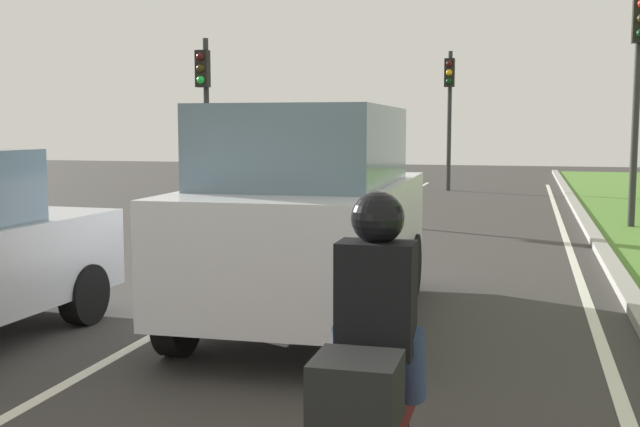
{
  "coord_description": "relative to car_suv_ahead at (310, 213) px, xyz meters",
  "views": [
    {
      "loc": [
        2.86,
        0.71,
        2.07
      ],
      "look_at": [
        0.85,
        8.31,
        1.2
      ],
      "focal_mm": 43.95,
      "sensor_mm": 36.0,
      "label": 1
    }
  ],
  "objects": [
    {
      "name": "ground_plane",
      "position": [
        -0.66,
        5.38,
        -1.17
      ],
      "size": [
        60.0,
        60.0,
        0.0
      ],
      "primitive_type": "plane",
      "color": "#383533"
    },
    {
      "name": "lane_line_center",
      "position": [
        -1.36,
        5.38,
        -1.16
      ],
      "size": [
        0.12,
        32.0,
        0.01
      ],
      "primitive_type": "cube",
      "color": "silver",
      "rests_on": "ground"
    },
    {
      "name": "lane_line_right_edge",
      "position": [
        2.94,
        5.38,
        -1.16
      ],
      "size": [
        0.12,
        32.0,
        0.01
      ],
      "primitive_type": "cube",
      "color": "silver",
      "rests_on": "ground"
    },
    {
      "name": "curb_right",
      "position": [
        3.44,
        5.38,
        -1.11
      ],
      "size": [
        0.24,
        48.0,
        0.12
      ],
      "primitive_type": "cube",
      "color": "#9E9B93",
      "rests_on": "ground"
    },
    {
      "name": "car_suv_ahead",
      "position": [
        0.0,
        0.0,
        0.0
      ],
      "size": [
        2.07,
        4.55,
        2.28
      ],
      "rotation": [
        0.0,
        0.0,
        0.03
      ],
      "color": "silver",
      "rests_on": "ground"
    },
    {
      "name": "motorcycle",
      "position": [
        1.46,
        -3.98,
        -0.6
      ],
      "size": [
        0.4,
        1.9,
        1.01
      ],
      "rotation": [
        0.0,
        0.0,
        0.01
      ],
      "color": "#590A0A",
      "rests_on": "ground"
    },
    {
      "name": "rider_person",
      "position": [
        1.46,
        -3.93,
        0.02
      ],
      "size": [
        0.5,
        0.4,
        1.16
      ],
      "rotation": [
        0.0,
        0.0,
        0.01
      ],
      "color": "black",
      "rests_on": "ground"
    },
    {
      "name": "traffic_light_near_right",
      "position": [
        4.28,
        8.84,
        2.12
      ],
      "size": [
        0.32,
        0.5,
        4.87
      ],
      "color": "#2D2D2D",
      "rests_on": "ground"
    },
    {
      "name": "traffic_light_overhead_left",
      "position": [
        -5.6,
        10.33,
        1.69
      ],
      "size": [
        0.32,
        0.5,
        4.26
      ],
      "color": "#2D2D2D",
      "rests_on": "ground"
    },
    {
      "name": "traffic_light_far_median",
      "position": [
        -0.28,
        17.75,
        1.88
      ],
      "size": [
        0.32,
        0.5,
        4.5
      ],
      "color": "#2D2D2D",
      "rests_on": "ground"
    }
  ]
}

